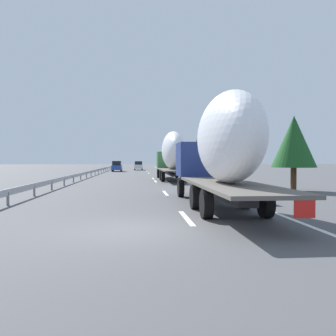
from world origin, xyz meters
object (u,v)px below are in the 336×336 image
(car_blue_sedan, at_px, (117,166))
(truck_trailing, at_px, (221,148))
(road_sign, at_px, (175,159))
(truck_lead, at_px, (172,154))
(car_white_van, at_px, (138,166))

(car_blue_sedan, bearing_deg, truck_trailing, -171.53)
(truck_trailing, height_order, car_blue_sedan, truck_trailing)
(car_blue_sedan, bearing_deg, road_sign, -109.26)
(truck_lead, distance_m, car_white_van, 38.13)
(truck_lead, bearing_deg, car_blue_sedan, 14.44)
(truck_lead, xyz_separation_m, truck_trailing, (-20.97, -0.00, -0.15))
(truck_lead, height_order, car_white_van, truck_lead)
(truck_lead, xyz_separation_m, car_blue_sedan, (28.76, 7.40, -1.80))
(truck_lead, distance_m, truck_trailing, 20.97)
(truck_lead, xyz_separation_m, road_sign, (25.09, -3.10, -0.43))
(road_sign, bearing_deg, car_white_van, 26.83)
(truck_trailing, relative_size, car_white_van, 2.90)
(car_blue_sedan, xyz_separation_m, car_white_van, (9.17, -4.01, -0.03))
(truck_lead, relative_size, car_blue_sedan, 3.01)
(car_blue_sedan, relative_size, car_white_van, 1.00)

